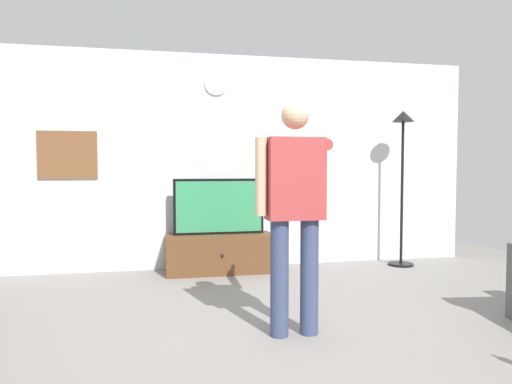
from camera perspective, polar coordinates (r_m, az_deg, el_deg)
ground_plane at (r=3.49m, az=5.44°, el=-18.52°), size 8.40×8.40×0.00m
back_wall at (r=6.13m, az=-2.75°, el=3.65°), size 6.40×0.10×2.70m
tv_stand at (r=5.84m, az=-4.39°, el=-7.36°), size 1.29×0.53×0.46m
television at (r=5.82m, az=-4.48°, el=-1.74°), size 1.10×0.07×0.68m
wall_clock at (r=6.13m, az=-4.84°, el=12.82°), size 0.28×0.03×0.28m
framed_picture at (r=6.09m, az=-21.70°, el=4.16°), size 0.68×0.04×0.57m
floor_lamp at (r=6.41m, az=17.20°, el=4.22°), size 0.32×0.32×2.00m
person_standing_nearer_lamp at (r=3.60m, az=4.63°, el=-1.29°), size 0.61×0.78×1.77m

